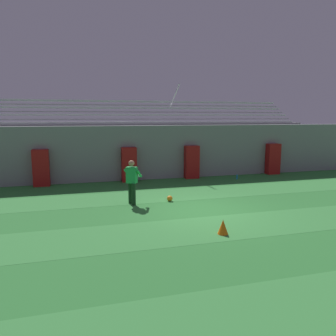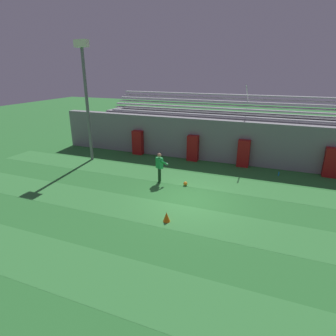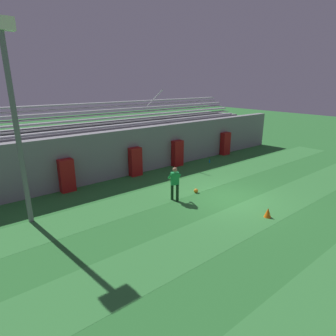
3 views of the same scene
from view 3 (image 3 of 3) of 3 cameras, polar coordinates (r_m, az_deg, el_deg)
The scene contains 14 objects.
ground_plane at distance 14.17m, azimuth 12.51°, elevation -6.13°, with size 80.00×80.00×0.00m, color #2D7533.
turf_stripe_mid at distance 13.28m, azimuth 18.24°, elevation -8.24°, with size 28.00×2.15×0.01m, color #38843D.
turf_stripe_far at distance 15.78m, azimuth 5.20°, elevation -3.31°, with size 28.00×2.15×0.01m, color #38843D.
back_wall at distance 18.26m, azimuth -3.18°, elevation 4.16°, with size 24.00×0.60×2.80m, color gray.
padding_pillar_gate_left at distance 17.06m, azimuth -6.65°, elevation 1.27°, with size 0.74×0.44×1.73m, color maroon.
padding_pillar_gate_right at distance 18.97m, azimuth 1.93°, elevation 3.01°, with size 0.74×0.44×1.73m, color maroon.
padding_pillar_far_left at distance 15.37m, azimuth -19.88°, elevation -1.46°, with size 0.74×0.44×1.73m, color maroon.
padding_pillar_far_right at distance 22.40m, azimuth 11.56°, elevation 4.88°, with size 0.74×0.44×1.73m, color maroon.
bleacher_stand at distance 19.86m, azimuth -6.55°, elevation 5.42°, with size 18.00×3.35×5.03m.
floodlight_pole at distance 11.85m, azimuth -29.10°, elevation 11.88°, with size 0.90×0.36×7.61m.
goalkeeper at distance 13.34m, azimuth 1.38°, elevation -2.80°, with size 0.73×0.71×1.67m.
soccer_ball at distance 14.60m, azimuth 5.70°, elevation -4.62°, with size 0.22×0.22×0.22m, color orange.
traffic_cone at distance 12.71m, azimuth 19.62°, elevation -8.53°, with size 0.30×0.30×0.42m, color orange.
water_bottle at distance 20.01m, azimuth 8.44°, elevation 1.37°, with size 0.07×0.07×0.24m, color #1E8CD8.
Camera 3 is at (-10.32, -8.00, 5.51)m, focal length 30.00 mm.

